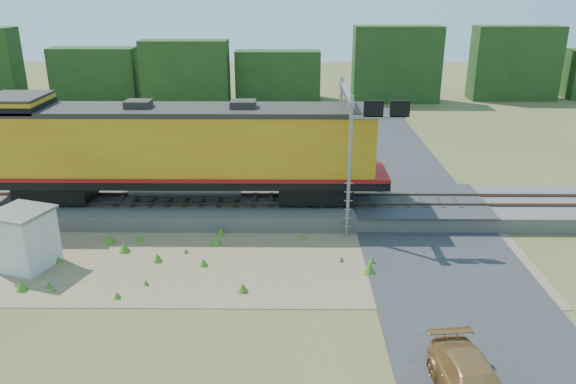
{
  "coord_description": "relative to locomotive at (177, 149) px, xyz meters",
  "views": [
    {
      "loc": [
        0.26,
        -22.06,
        11.67
      ],
      "look_at": [
        0.04,
        3.0,
        2.4
      ],
      "focal_mm": 35.0,
      "sensor_mm": 36.0,
      "label": 1
    }
  ],
  "objects": [
    {
      "name": "shed",
      "position": [
        -5.62,
        -6.05,
        -2.33
      ],
      "size": [
        2.82,
        2.82,
        2.64
      ],
      "rotation": [
        0.0,
        0.0,
        -0.32
      ],
      "color": "silver",
      "rests_on": "ground"
    },
    {
      "name": "ground",
      "position": [
        5.75,
        -6.0,
        -3.66
      ],
      "size": [
        140.0,
        140.0,
        0.0
      ],
      "primitive_type": "plane",
      "color": "#475123",
      "rests_on": "ground"
    },
    {
      "name": "road",
      "position": [
        12.75,
        -5.26,
        -3.58
      ],
      "size": [
        7.0,
        66.0,
        0.86
      ],
      "color": "#38383A",
      "rests_on": "ground"
    },
    {
      "name": "signal_gantry",
      "position": [
        9.05,
        -0.66,
        1.58
      ],
      "size": [
        2.77,
        6.2,
        6.98
      ],
      "color": "gray",
      "rests_on": "ground"
    },
    {
      "name": "rails",
      "position": [
        5.75,
        0.0,
        -2.78
      ],
      "size": [
        70.0,
        1.54,
        0.16
      ],
      "color": "brown",
      "rests_on": "ballast"
    },
    {
      "name": "dirt_shoulder",
      "position": [
        3.75,
        -5.5,
        -3.65
      ],
      "size": [
        26.0,
        8.0,
        0.03
      ],
      "primitive_type": "cube",
      "color": "#8C7754",
      "rests_on": "ground"
    },
    {
      "name": "ballast",
      "position": [
        5.75,
        0.0,
        -3.26
      ],
      "size": [
        70.0,
        5.0,
        0.8
      ],
      "primitive_type": "cube",
      "color": "slate",
      "rests_on": "ground"
    },
    {
      "name": "tree_line_north",
      "position": [
        5.75,
        32.0,
        -0.59
      ],
      "size": [
        130.0,
        3.0,
        6.5
      ],
      "color": "#193915",
      "rests_on": "ground"
    },
    {
      "name": "weed_clumps",
      "position": [
        2.25,
        -5.9,
        -3.66
      ],
      "size": [
        15.0,
        6.2,
        0.56
      ],
      "primitive_type": null,
      "color": "#477722",
      "rests_on": "ground"
    },
    {
      "name": "locomotive",
      "position": [
        0.0,
        0.0,
        0.0
      ],
      "size": [
        21.25,
        3.24,
        5.48
      ],
      "color": "black",
      "rests_on": "rails"
    }
  ]
}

